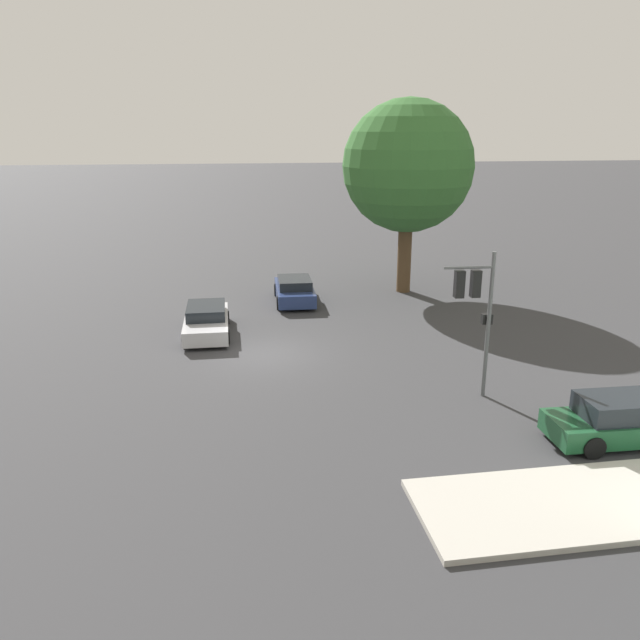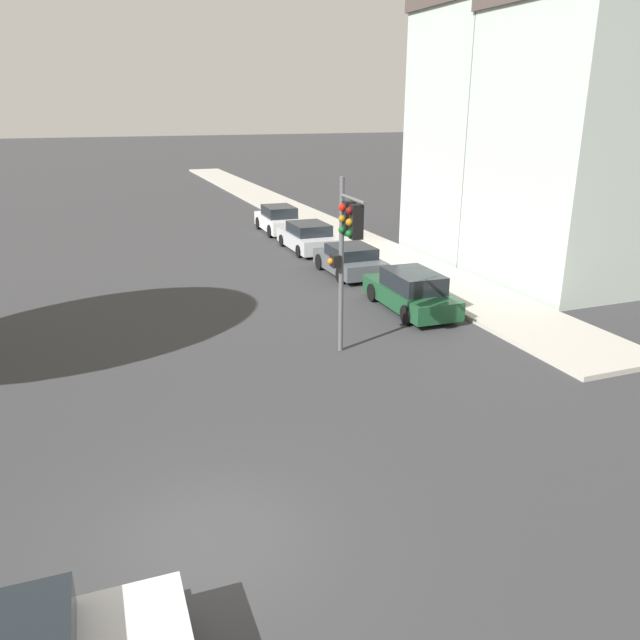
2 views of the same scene
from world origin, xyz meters
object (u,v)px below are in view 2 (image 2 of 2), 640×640
at_px(parked_car_1, 350,260).
at_px(parked_car_3, 279,220).
at_px(parked_car_2, 308,237).
at_px(traffic_signal, 347,237).
at_px(parked_car_0, 411,292).

xyz_separation_m(parked_car_1, parked_car_3, (-0.02, 10.10, 0.10)).
bearing_deg(parked_car_3, parked_car_2, -178.81).
height_order(traffic_signal, parked_car_3, traffic_signal).
height_order(parked_car_0, parked_car_2, parked_car_0).
height_order(traffic_signal, parked_car_2, traffic_signal).
bearing_deg(parked_car_1, traffic_signal, 155.85).
bearing_deg(parked_car_3, traffic_signal, 169.99).
xyz_separation_m(traffic_signal, parked_car_3, (3.82, 18.58, -2.79)).
xyz_separation_m(parked_car_0, parked_car_3, (-0.05, 15.40, 0.05)).
relative_size(parked_car_0, parked_car_1, 1.14).
xyz_separation_m(parked_car_2, parked_car_3, (0.04, 5.02, 0.06)).
relative_size(traffic_signal, parked_car_3, 1.17).
bearing_deg(traffic_signal, parked_car_2, -102.68).
height_order(parked_car_2, parked_car_3, parked_car_3).
distance_m(parked_car_0, parked_car_3, 15.40).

